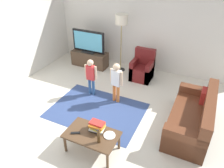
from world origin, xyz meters
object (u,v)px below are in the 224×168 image
at_px(child_center, 116,79).
at_px(tv_remote, 75,133).
at_px(couch, 194,119).
at_px(book_stack, 97,126).
at_px(tv_stand, 90,59).
at_px(bottle, 99,137).
at_px(floor_lamp, 122,23).
at_px(child_near_tv, 91,74).
at_px(coffee_table, 92,136).
at_px(tv, 88,42).
at_px(plate, 109,135).
at_px(armchair, 142,69).

distance_m(child_center, tv_remote, 1.79).
xyz_separation_m(couch, book_stack, (-1.62, -1.29, 0.23)).
xyz_separation_m(tv_stand, tv_remote, (1.60, -3.23, 0.19)).
height_order(bottle, tv_remote, bottle).
distance_m(floor_lamp, bottle, 3.68).
bearing_deg(bottle, tv_stand, 123.04).
relative_size(child_near_tv, book_stack, 3.38).
bearing_deg(coffee_table, couch, 40.34).
relative_size(child_center, book_stack, 3.56).
relative_size(tv, floor_lamp, 0.62).
bearing_deg(tv_remote, plate, -8.46).
height_order(couch, armchair, armchair).
bearing_deg(coffee_table, floor_lamp, 104.34).
height_order(tv_stand, plate, tv_stand).
height_order(tv, bottle, tv).
bearing_deg(child_near_tv, floor_lamp, 84.87).
bearing_deg(couch, tv_remote, -141.73).
xyz_separation_m(tv_stand, couch, (3.55, -1.70, 0.05)).
distance_m(couch, plate, 1.89).
bearing_deg(couch, book_stack, -141.37).
distance_m(floor_lamp, child_center, 1.93).
bearing_deg(couch, coffee_table, -139.66).
relative_size(floor_lamp, tv_remote, 10.47).
relative_size(tv_stand, tv_remote, 7.06).
bearing_deg(coffee_table, plate, 17.34).
bearing_deg(child_near_tv, tv_stand, 122.08).
relative_size(tv_stand, armchair, 1.33).
bearing_deg(bottle, armchair, 94.63).
bearing_deg(plate, tv, 126.37).
distance_m(bottle, tv_remote, 0.51).
bearing_deg(floor_lamp, tv_remote, -80.70).
bearing_deg(tv, plate, -53.63).
bearing_deg(tv_stand, plate, -53.82).
xyz_separation_m(couch, tv_remote, (-1.95, -1.54, 0.14)).
distance_m(coffee_table, tv_remote, 0.31).
distance_m(tv_stand, child_near_tv, 1.74).
relative_size(coffee_table, tv_remote, 5.88).
relative_size(tv, armchair, 1.22).
distance_m(couch, bottle, 2.13).
height_order(floor_lamp, bottle, floor_lamp).
relative_size(child_center, coffee_table, 1.07).
relative_size(tv_stand, bottle, 3.87).
distance_m(couch, child_center, 1.97).
xyz_separation_m(tv, couch, (3.55, -1.68, -0.56)).
distance_m(tv_stand, child_center, 2.22).
height_order(couch, coffee_table, couch).
bearing_deg(couch, tv, 154.73).
bearing_deg(plate, couch, 44.34).
relative_size(tv_stand, floor_lamp, 0.67).
height_order(coffee_table, bottle, bottle).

